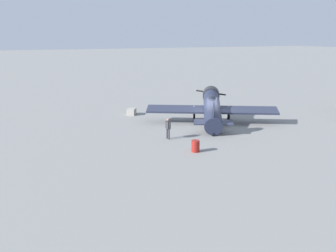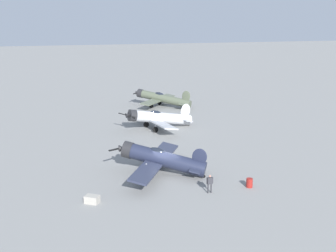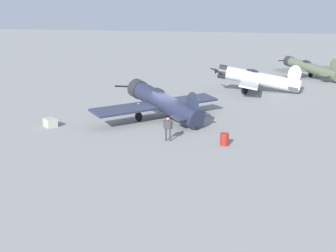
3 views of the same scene
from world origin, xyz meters
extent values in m
plane|color=gray|center=(0.00, 0.00, 0.00)|extent=(400.00, 400.00, 0.00)
cylinder|color=#1E2338|center=(0.00, 0.00, 1.58)|extent=(5.53, 8.15, 3.07)
cylinder|color=#232326|center=(-1.94, -3.45, 2.32)|extent=(2.07, 1.88, 1.84)
cone|color=#232326|center=(-2.26, -4.01, 2.44)|extent=(0.95, 0.93, 0.80)
cube|color=black|center=(-2.33, -4.14, 2.44)|extent=(2.18, 2.77, 0.37)
ellipsoid|color=black|center=(-0.41, -0.72, 2.41)|extent=(1.54, 1.94, 0.98)
cube|color=#282D42|center=(-0.49, -0.87, 1.33)|extent=(11.90, 7.80, 0.51)
ellipsoid|color=#1E2338|center=(1.71, 3.04, 2.12)|extent=(0.98, 1.62, 1.99)
cube|color=#282D42|center=(1.62, 2.87, 1.06)|extent=(3.50, 2.63, 0.30)
cylinder|color=#999BA0|center=(0.74, -2.13, 0.99)|extent=(0.14, 0.14, 1.18)
cylinder|color=black|center=(0.74, -2.13, 0.40)|extent=(0.57, 0.80, 0.80)
cylinder|color=#999BA0|center=(-2.21, -0.47, 0.99)|extent=(0.14, 0.14, 1.18)
cylinder|color=black|center=(-2.21, -0.47, 0.40)|extent=(0.57, 0.80, 0.80)
cylinder|color=black|center=(1.96, 3.48, 0.14)|extent=(0.22, 0.29, 0.28)
cylinder|color=#B7BABF|center=(-18.37, 4.35, 1.58)|extent=(3.08, 9.37, 3.02)
cylinder|color=#232326|center=(-17.62, 0.05, 2.32)|extent=(1.80, 1.42, 1.76)
cone|color=#232326|center=(-17.51, -0.59, 2.44)|extent=(0.78, 0.76, 0.76)
cube|color=black|center=(-17.48, -0.74, 2.44)|extent=(2.29, 2.03, 0.38)
ellipsoid|color=black|center=(-18.21, 3.45, 2.38)|extent=(1.06, 1.89, 0.96)
cube|color=#ADAFB5|center=(-18.18, 3.27, 1.35)|extent=(11.47, 3.92, 0.52)
ellipsoid|color=#B7BABF|center=(-19.03, 8.12, 2.24)|extent=(0.43, 1.81, 2.26)
cube|color=#ADAFB5|center=(-18.99, 7.93, 1.04)|extent=(3.54, 1.67, 0.28)
cylinder|color=#999BA0|center=(-16.46, 3.02, 1.00)|extent=(0.14, 0.14, 1.20)
cylinder|color=black|center=(-16.46, 3.02, 0.40)|extent=(0.33, 0.82, 0.80)
cylinder|color=#999BA0|center=(-19.71, 2.45, 1.00)|extent=(0.14, 0.14, 1.20)
cylinder|color=black|center=(-19.71, 2.45, 0.40)|extent=(0.33, 0.82, 0.80)
cylinder|color=black|center=(-19.12, 8.66, 0.14)|extent=(0.15, 0.29, 0.28)
cylinder|color=#4C5442|center=(-32.92, 8.64, 1.50)|extent=(7.55, 8.37, 2.60)
cylinder|color=#232326|center=(-36.01, 5.10, 2.10)|extent=(1.84, 1.80, 1.60)
cone|color=#232326|center=(-36.44, 4.61, 2.18)|extent=(0.88, 0.88, 0.69)
cube|color=black|center=(-36.54, 4.50, 2.18)|extent=(2.55, 1.86, 0.16)
ellipsoid|color=black|center=(-33.57, 7.91, 2.21)|extent=(1.74, 1.83, 0.89)
cube|color=#565E4C|center=(-33.70, 7.76, 1.27)|extent=(8.82, 8.00, 0.39)
ellipsoid|color=#4C5442|center=(-30.22, 11.75, 2.23)|extent=(1.23, 1.38, 2.12)
cube|color=#565E4C|center=(-30.35, 11.59, 1.08)|extent=(3.29, 3.07, 0.24)
cylinder|color=#999BA0|center=(-32.88, 6.27, 0.94)|extent=(0.14, 0.14, 1.08)
cylinder|color=black|center=(-32.88, 6.27, 0.40)|extent=(0.68, 0.73, 0.80)
cylinder|color=#999BA0|center=(-35.28, 8.36, 0.94)|extent=(0.14, 0.14, 1.08)
cylinder|color=black|center=(-35.28, 8.36, 0.40)|extent=(0.68, 0.73, 0.80)
cylinder|color=black|center=(-29.83, 12.19, 0.14)|extent=(0.26, 0.28, 0.28)
cylinder|color=#2D2D33|center=(5.80, 2.77, 0.44)|extent=(0.13, 0.13, 0.87)
cylinder|color=#2D2D33|center=(5.82, 2.47, 0.44)|extent=(0.13, 0.13, 0.87)
cube|color=#2D2D33|center=(5.81, 2.62, 1.18)|extent=(0.28, 0.49, 0.62)
sphere|color=#9F6B5B|center=(5.81, 2.62, 1.62)|extent=(0.23, 0.23, 0.23)
cylinder|color=#2D2D33|center=(5.79, 2.91, 1.20)|extent=(0.09, 0.09, 0.58)
cylinder|color=#2D2D33|center=(5.84, 2.33, 1.20)|extent=(0.09, 0.09, 0.58)
cube|color=#9E998E|center=(5.24, -7.94, 0.33)|extent=(1.34, 1.45, 0.67)
cylinder|color=maroon|center=(5.49, 6.72, 0.44)|extent=(0.61, 0.61, 0.87)
torus|color=maroon|center=(5.49, 6.72, 0.61)|extent=(0.64, 0.64, 0.04)
torus|color=maroon|center=(5.49, 6.72, 0.26)|extent=(0.64, 0.64, 0.04)
camera|label=1|loc=(18.69, 30.34, 8.42)|focal=40.90mm
camera|label=2|loc=(42.02, -11.22, 15.87)|focal=48.48mm
camera|label=3|loc=(36.72, 15.13, 8.93)|focal=51.13mm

